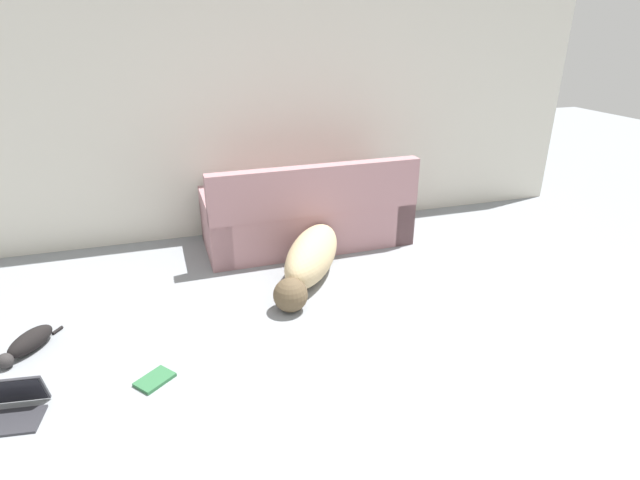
{
  "coord_description": "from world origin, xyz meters",
  "views": [
    {
      "loc": [
        -0.91,
        -1.3,
        2.1
      ],
      "look_at": [
        0.16,
        2.1,
        0.55
      ],
      "focal_mm": 28.0,
      "sensor_mm": 36.0,
      "label": 1
    }
  ],
  "objects": [
    {
      "name": "wall_back",
      "position": [
        0.0,
        3.86,
        1.26
      ],
      "size": [
        7.52,
        0.06,
        2.52
      ],
      "color": "beige",
      "rests_on": "ground_plane"
    },
    {
      "name": "couch",
      "position": [
        0.39,
        3.29,
        0.29
      ],
      "size": [
        2.07,
        0.91,
        0.91
      ],
      "rotation": [
        0.0,
        0.0,
        3.16
      ],
      "color": "#A3757A",
      "rests_on": "ground_plane"
    },
    {
      "name": "dog",
      "position": [
        0.19,
        2.49,
        0.21
      ],
      "size": [
        0.96,
        1.35,
        0.44
      ],
      "rotation": [
        0.0,
        0.0,
        4.13
      ],
      "color": "tan",
      "rests_on": "ground_plane"
    },
    {
      "name": "cat",
      "position": [
        -1.99,
        2.06,
        0.07
      ],
      "size": [
        0.36,
        0.48,
        0.14
      ],
      "rotation": [
        0.0,
        0.0,
        4.1
      ],
      "color": "black",
      "rests_on": "ground_plane"
    },
    {
      "name": "laptop_open",
      "position": [
        -1.94,
        1.42,
        0.07
      ],
      "size": [
        0.39,
        0.34,
        0.22
      ],
      "rotation": [
        0.0,
        0.0,
        -0.14
      ],
      "color": "#2D2D33",
      "rests_on": "ground_plane"
    },
    {
      "name": "book_green",
      "position": [
        -1.15,
        1.47,
        0.01
      ],
      "size": [
        0.27,
        0.26,
        0.02
      ],
      "rotation": [
        0.0,
        0.0,
        0.68
      ],
      "color": "#2D663D",
      "rests_on": "ground_plane"
    }
  ]
}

